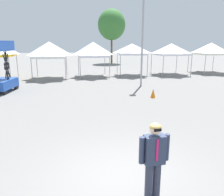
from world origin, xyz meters
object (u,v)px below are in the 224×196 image
object	(u,v)px
canopy_tent_center	(211,49)
scissor_lift	(1,76)
person_foreground	(154,158)
traffic_cone_lot_center	(153,93)
canopy_tent_left_of_center	(49,50)
canopy_tent_far_left	(132,49)
light_pole_opposite_side	(143,29)
canopy_tent_right_of_center	(171,49)
canopy_tent_far_right	(93,49)
tree_behind_tents_center	(112,25)

from	to	relation	value
canopy_tent_center	scissor_lift	size ratio (longest dim) A/B	1.05
person_foreground	traffic_cone_lot_center	size ratio (longest dim) A/B	3.24
canopy_tent_left_of_center	canopy_tent_far_left	bearing A→B (deg)	6.13
scissor_lift	canopy_tent_left_of_center	bearing A→B (deg)	63.71
canopy_tent_left_of_center	traffic_cone_lot_center	xyz separation A→B (m)	(6.97, -8.69, -2.36)
person_foreground	light_pole_opposite_side	size ratio (longest dim) A/B	0.24
canopy_tent_right_of_center	traffic_cone_lot_center	xyz separation A→B (m)	(-5.16, -9.51, -2.31)
scissor_lift	light_pole_opposite_side	distance (m)	10.47
canopy_tent_far_right	canopy_tent_right_of_center	distance (m)	8.08
canopy_tent_far_left	traffic_cone_lot_center	size ratio (longest dim) A/B	5.78
canopy_tent_far_right	traffic_cone_lot_center	world-z (taller)	canopy_tent_far_right
canopy_tent_far_right	canopy_tent_left_of_center	bearing A→B (deg)	-170.34
person_foreground	canopy_tent_far_right	bearing A→B (deg)	89.53
canopy_tent_left_of_center	canopy_tent_far_left	size ratio (longest dim) A/B	1.06
canopy_tent_far_left	traffic_cone_lot_center	bearing A→B (deg)	-95.92
canopy_tent_far_right	traffic_cone_lot_center	distance (m)	10.10
canopy_tent_right_of_center	traffic_cone_lot_center	bearing A→B (deg)	-118.47
canopy_tent_far_right	canopy_tent_center	world-z (taller)	canopy_tent_far_right
person_foreground	canopy_tent_center	bearing A→B (deg)	55.37
canopy_tent_left_of_center	person_foreground	bearing A→B (deg)	-77.44
canopy_tent_right_of_center	scissor_lift	world-z (taller)	scissor_lift
canopy_tent_far_left	canopy_tent_center	xyz separation A→B (m)	(9.06, 0.67, -0.00)
canopy_tent_far_right	scissor_lift	world-z (taller)	scissor_lift
canopy_tent_center	person_foreground	world-z (taller)	canopy_tent_center
canopy_tent_left_of_center	light_pole_opposite_side	distance (m)	8.97
canopy_tent_right_of_center	scissor_lift	xyz separation A→B (m)	(-14.82, -6.27, -1.51)
canopy_tent_far_left	light_pole_opposite_side	size ratio (longest dim) A/B	0.43
canopy_tent_center	canopy_tent_far_left	bearing A→B (deg)	-175.79
canopy_tent_right_of_center	tree_behind_tents_center	xyz separation A→B (m)	(-4.09, 13.68, 3.34)
tree_behind_tents_center	traffic_cone_lot_center	xyz separation A→B (m)	(-1.06, -23.19, -5.65)
canopy_tent_left_of_center	canopy_tent_far_right	world-z (taller)	canopy_tent_left_of_center
tree_behind_tents_center	traffic_cone_lot_center	distance (m)	23.89
canopy_tent_center	traffic_cone_lot_center	size ratio (longest dim) A/B	6.52
canopy_tent_far_left	canopy_tent_right_of_center	distance (m)	4.17
scissor_lift	tree_behind_tents_center	world-z (taller)	tree_behind_tents_center
person_foreground	light_pole_opposite_side	world-z (taller)	light_pole_opposite_side
person_foreground	canopy_tent_right_of_center	bearing A→B (deg)	65.79
canopy_tent_far_left	person_foreground	bearing A→B (deg)	-102.50
canopy_tent_right_of_center	canopy_tent_far_left	bearing A→B (deg)	179.48
person_foreground	traffic_cone_lot_center	world-z (taller)	person_foreground
canopy_tent_left_of_center	tree_behind_tents_center	size ratio (longest dim) A/B	0.41
person_foreground	tree_behind_tents_center	xyz separation A→B (m)	(4.14, 31.99, 4.89)
canopy_tent_left_of_center	canopy_tent_right_of_center	bearing A→B (deg)	3.86
scissor_lift	tree_behind_tents_center	bearing A→B (deg)	61.73
canopy_tent_far_left	person_foreground	size ratio (longest dim) A/B	1.78
tree_behind_tents_center	traffic_cone_lot_center	bearing A→B (deg)	-92.62
canopy_tent_far_right	canopy_tent_right_of_center	world-z (taller)	canopy_tent_far_right
canopy_tent_center	person_foreground	distance (m)	23.16
person_foreground	canopy_tent_far_left	bearing A→B (deg)	77.50
canopy_tent_far_right	canopy_tent_center	size ratio (longest dim) A/B	0.93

